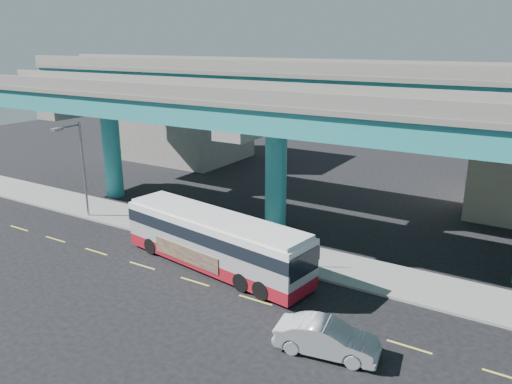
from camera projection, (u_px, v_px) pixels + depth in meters
The scene contains 10 objects.
ground at pixel (198, 280), 28.31m from camera, with size 120.00×120.00×0.00m, color black.
sidewalk at pixel (249, 246), 32.79m from camera, with size 70.00×4.00×0.15m, color gray.
lane_markings at pixel (195, 282), 28.07m from camera, with size 58.00×0.12×0.01m.
viaduct at pixel (278, 101), 33.09m from camera, with size 52.00×12.40×11.70m.
building_concrete at pixel (186, 119), 56.55m from camera, with size 12.00×10.00×9.00m, color gray.
transit_bus at pixel (215, 239), 29.35m from camera, with size 13.12×4.71×3.30m.
sedan at pixel (327, 338), 21.45m from camera, with size 4.70×2.27×1.48m, color #ABACB0.
parked_car at pixel (146, 212), 37.31m from camera, with size 3.73×2.47×1.18m, color #2E2E33.
street_lamp at pixel (76, 157), 36.51m from camera, with size 0.50×2.37×7.17m.
stop_sign at pixel (297, 240), 29.15m from camera, with size 0.62×0.40×2.36m.
Camera 1 is at (16.13, -20.18, 13.03)m, focal length 35.00 mm.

